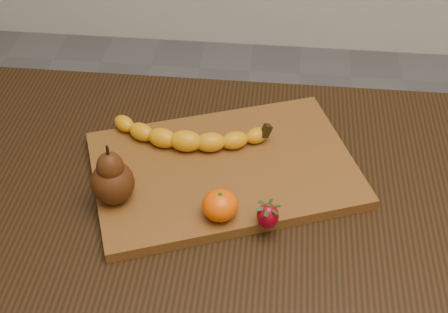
# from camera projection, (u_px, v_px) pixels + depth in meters

# --- Properties ---
(table) EXTENTS (1.00, 0.70, 0.76)m
(table) POSITION_uv_depth(u_px,v_px,m) (198.00, 235.00, 1.12)
(table) COLOR black
(table) RESTS_ON ground
(cutting_board) EXTENTS (0.53, 0.44, 0.02)m
(cutting_board) POSITION_uv_depth(u_px,v_px,m) (224.00, 169.00, 1.10)
(cutting_board) COLOR brown
(cutting_board) RESTS_ON table
(banana) EXTENTS (0.25, 0.07, 0.04)m
(banana) POSITION_uv_depth(u_px,v_px,m) (186.00, 141.00, 1.11)
(banana) COLOR orange
(banana) RESTS_ON cutting_board
(pear) EXTENTS (0.09, 0.09, 0.11)m
(pear) POSITION_uv_depth(u_px,v_px,m) (111.00, 174.00, 0.99)
(pear) COLOR #44200B
(pear) RESTS_ON cutting_board
(mandarin) EXTENTS (0.07, 0.07, 0.05)m
(mandarin) POSITION_uv_depth(u_px,v_px,m) (220.00, 205.00, 0.98)
(mandarin) COLOR #F65302
(mandarin) RESTS_ON cutting_board
(strawberry) EXTENTS (0.04, 0.04, 0.04)m
(strawberry) POSITION_uv_depth(u_px,v_px,m) (268.00, 215.00, 0.97)
(strawberry) COLOR maroon
(strawberry) RESTS_ON cutting_board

